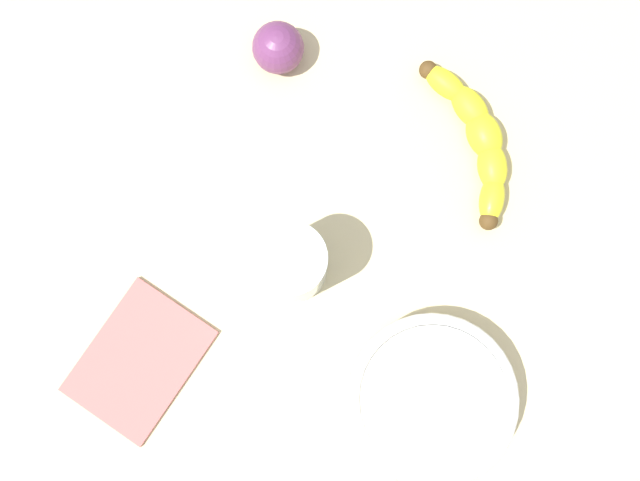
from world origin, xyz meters
TOP-DOWN VIEW (x-y plane):
  - wooden_tabletop at (0.00, 0.00)cm, footprint 120.00×120.00cm
  - banana at (-17.16, 1.87)cm, footprint 15.51×14.45cm
  - smoothie_glass at (3.52, -10.84)cm, footprint 7.14×7.14cm
  - ceramic_bowl at (10.40, 7.37)cm, footprint 17.16×17.16cm
  - plum_fruit at (-17.86, -21.73)cm, footprint 5.69×5.69cm
  - folded_napkin at (18.75, -22.06)cm, footprint 15.93×13.05cm

SIDE VIEW (x-z plane):
  - wooden_tabletop at x=0.00cm, z-range 0.00..3.00cm
  - folded_napkin at x=18.75cm, z-range 3.00..3.60cm
  - banana at x=-17.16cm, z-range 3.00..6.67cm
  - ceramic_bowl at x=10.40cm, z-range 3.44..7.91cm
  - plum_fruit at x=-17.86cm, z-range 3.00..8.69cm
  - smoothie_glass at x=3.52cm, z-range 2.86..13.05cm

